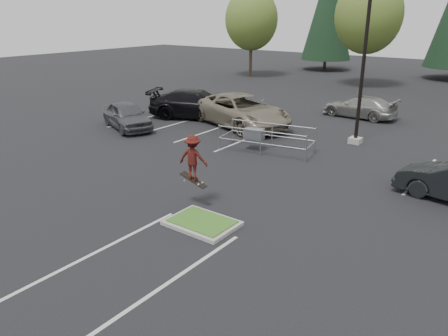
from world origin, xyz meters
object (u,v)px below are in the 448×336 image
Objects in this scene: light_pole at (364,54)px; conif_a at (329,6)px; decid_a at (251,21)px; car_far_silver at (360,107)px; decid_b at (368,17)px; car_l_black at (195,104)px; skateboarder at (193,158)px; car_l_grey at (126,115)px; car_l_tan at (241,110)px; cart_corral at (257,134)px.

conif_a reaches higher than light_pole.
decid_a reaches higher than car_far_silver.
decid_b is 1.55× the size of car_l_black.
decid_a is at bearing -76.57° from skateboarder.
car_l_grey is at bearing 137.56° from car_l_black.
light_pole is 19.70m from decid_b.
car_l_tan is 1.51× the size of car_l_grey.
car_l_tan is 8.14m from car_far_silver.
car_l_black is at bearing 108.60° from car_l_tan.
conif_a is 2.76× the size of cart_corral.
conif_a is 30.12m from car_l_tan.
car_l_grey is at bearing -103.13° from decid_b.
decid_b is 5.31× the size of skateboarder.
car_l_tan is at bearing -80.14° from skateboarder.
decid_b is at bearing 109.35° from light_pole.
decid_b is 2.05× the size of cart_corral.
cart_corral is at bearing -71.08° from conif_a.
conif_a is at bearing -147.46° from car_far_silver.
car_far_silver is (-0.34, 17.00, -1.09)m from skateboarder.
conif_a is at bearing -88.47° from skateboarder.
decid_b is 14.34m from car_far_silver.
car_l_tan reaches higher than car_far_silver.
decid_a is at bearing -111.91° from conif_a.
decid_b is 24.73m from car_l_grey.
car_l_grey is (-5.07, -4.50, -0.18)m from car_l_tan.
car_l_grey reaches higher than cart_corral.
decid_a is 24.41m from car_l_grey.
car_l_tan is (-5.23, 10.50, -0.83)m from skateboarder.
skateboarder reaches higher than car_l_black.
skateboarder reaches higher than car_l_tan.
car_l_black reaches higher than car_l_grey.
skateboarder is 11.76m from car_l_tan.
cart_corral is at bearing -82.43° from decid_b.
light_pole is 1.63× the size of car_l_black.
decid_b is 1.41× the size of car_l_tan.
decid_b is 20.11m from car_l_black.
decid_a is 4.90× the size of skateboarder.
car_far_silver is (-2.04, 6.00, -3.87)m from light_pole.
cart_corral is 0.76× the size of car_l_black.
car_far_silver is at bearing -60.48° from conif_a.
skateboarder is 0.27× the size of car_l_tan.
cart_corral is 0.99× the size of car_far_silver.
conif_a reaches higher than decid_b.
decid_a is at bearing -177.61° from decid_b.
skateboarder is (12.80, -39.00, -5.32)m from conif_a.
car_l_tan is 3.57m from car_l_black.
cart_corral is at bearing -55.85° from decid_a.
car_far_silver is at bearing -20.09° from car_l_grey.
light_pole reaches higher than decid_b.
light_pole is at bearing 38.99° from cart_corral.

